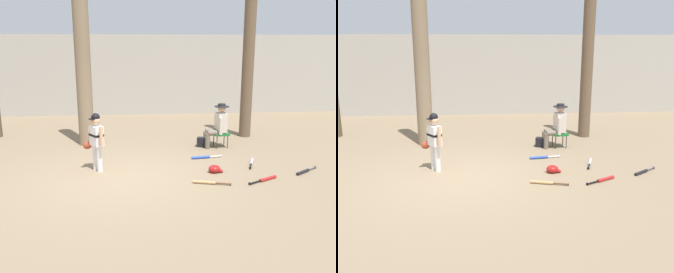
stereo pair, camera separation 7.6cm
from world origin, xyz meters
TOP-DOWN VIEW (x-y plane):
  - ground_plane at (0.00, 0.00)m, footprint 60.00×60.00m
  - concrete_back_wall at (0.00, 7.44)m, footprint 18.00×0.36m
  - tree_near_player at (-1.03, 2.84)m, footprint 0.63×0.63m
  - tree_behind_spectator at (3.67, 3.39)m, footprint 0.50×0.50m
  - young_ballplayer at (-0.55, 0.56)m, footprint 0.52×0.50m
  - folding_stool at (2.65, 2.23)m, footprint 0.43×0.43m
  - seated_spectator at (2.55, 2.22)m, footprint 0.67×0.54m
  - handbag_beside_stool at (2.18, 2.28)m, footprint 0.38×0.29m
  - bat_red_barrel at (2.99, -0.41)m, footprint 0.71×0.42m
  - bat_wood_tan at (1.74, -0.49)m, footprint 0.76×0.27m
  - bat_aluminum_silver at (3.04, 0.72)m, footprint 0.32×0.69m
  - bat_black_composite at (4.00, -0.03)m, footprint 0.65×0.47m
  - bat_blue_youth at (1.97, 1.22)m, footprint 0.77×0.16m
  - batting_helmet_red at (2.04, 0.19)m, footprint 0.32×0.24m

SIDE VIEW (x-z plane):
  - ground_plane at x=0.00m, z-range 0.00..0.00m
  - bat_blue_youth at x=1.97m, z-range 0.00..0.07m
  - bat_wood_tan at x=1.74m, z-range 0.00..0.07m
  - bat_aluminum_silver at x=3.04m, z-range 0.00..0.07m
  - bat_black_composite at x=4.00m, z-range 0.00..0.07m
  - bat_red_barrel at x=2.99m, z-range 0.00..0.07m
  - batting_helmet_red at x=2.04m, z-range -0.01..0.17m
  - handbag_beside_stool at x=2.18m, z-range 0.00..0.26m
  - folding_stool at x=2.65m, z-range 0.16..0.57m
  - seated_spectator at x=2.55m, z-range 0.04..1.24m
  - young_ballplayer at x=-0.55m, z-range 0.09..1.40m
  - concrete_back_wall at x=0.00m, z-range 0.00..3.10m
  - tree_behind_spectator at x=3.67m, z-range -0.25..4.05m
  - tree_near_player at x=-1.03m, z-range -0.32..4.75m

